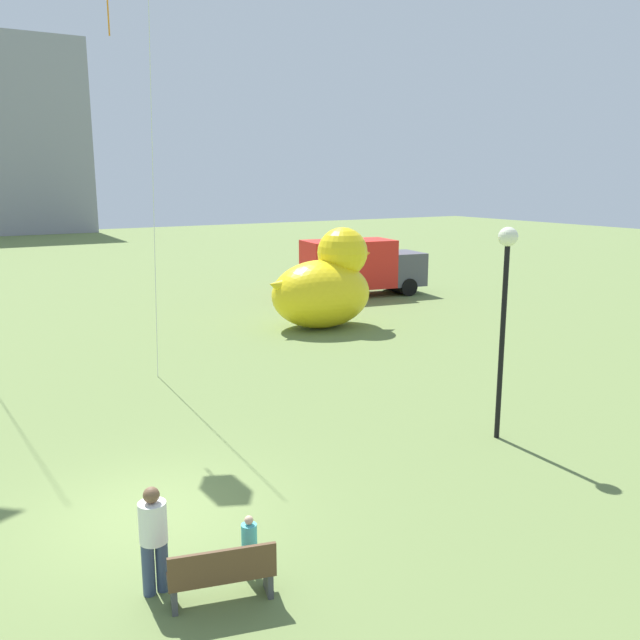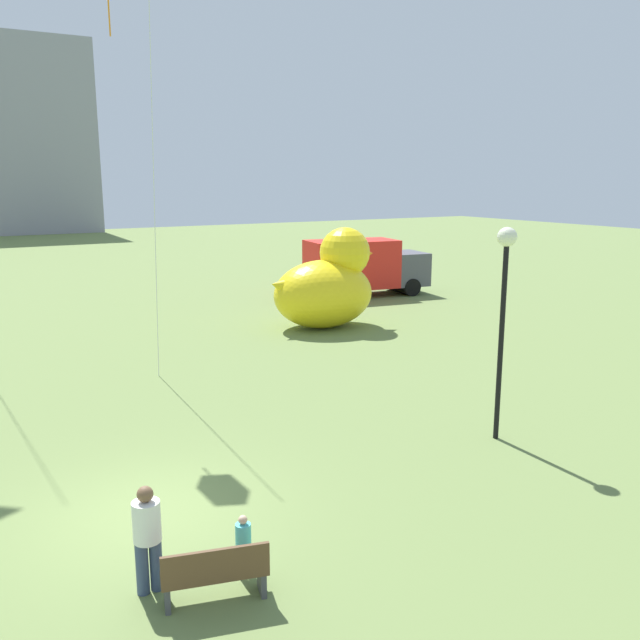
{
  "view_description": "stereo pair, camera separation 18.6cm",
  "coord_description": "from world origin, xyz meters",
  "px_view_note": "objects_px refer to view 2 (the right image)",
  "views": [
    {
      "loc": [
        -3.05,
        -11.12,
        5.92
      ],
      "look_at": [
        6.1,
        4.29,
        2.11
      ],
      "focal_mm": 37.73,
      "sensor_mm": 36.0,
      "label": 1
    },
    {
      "loc": [
        -2.89,
        -11.21,
        5.92
      ],
      "look_at": [
        6.1,
        4.29,
        2.11
      ],
      "focal_mm": 37.73,
      "sensor_mm": 36.0,
      "label": 2
    }
  ],
  "objects_px": {
    "park_bench": "(215,573)",
    "lamppost": "(504,286)",
    "giant_inflatable_duck": "(327,285)",
    "person_child": "(243,542)",
    "box_truck": "(364,267)",
    "person_adult": "(147,534)"
  },
  "relations": [
    {
      "from": "park_bench",
      "to": "lamppost",
      "type": "relative_size",
      "value": 0.32
    },
    {
      "from": "giant_inflatable_duck",
      "to": "lamppost",
      "type": "bearing_deg",
      "value": -102.41
    },
    {
      "from": "giant_inflatable_duck",
      "to": "lamppost",
      "type": "xyz_separation_m",
      "value": [
        -2.68,
        -12.19,
        1.88
      ]
    },
    {
      "from": "person_child",
      "to": "giant_inflatable_duck",
      "type": "bearing_deg",
      "value": 55.16
    },
    {
      "from": "park_bench",
      "to": "box_truck",
      "type": "height_order",
      "value": "box_truck"
    },
    {
      "from": "giant_inflatable_duck",
      "to": "box_truck",
      "type": "xyz_separation_m",
      "value": [
        5.4,
        5.4,
        -0.25
      ]
    },
    {
      "from": "park_bench",
      "to": "box_truck",
      "type": "distance_m",
      "value": 25.74
    },
    {
      "from": "box_truck",
      "to": "person_adult",
      "type": "bearing_deg",
      "value": -130.74
    },
    {
      "from": "giant_inflatable_duck",
      "to": "box_truck",
      "type": "relative_size",
      "value": 0.74
    },
    {
      "from": "person_adult",
      "to": "lamppost",
      "type": "height_order",
      "value": "lamppost"
    },
    {
      "from": "person_adult",
      "to": "giant_inflatable_duck",
      "type": "relative_size",
      "value": 0.34
    },
    {
      "from": "person_adult",
      "to": "person_child",
      "type": "distance_m",
      "value": 1.44
    },
    {
      "from": "person_adult",
      "to": "box_truck",
      "type": "xyz_separation_m",
      "value": [
        16.71,
        19.4,
        0.54
      ]
    },
    {
      "from": "person_adult",
      "to": "person_child",
      "type": "height_order",
      "value": "person_adult"
    },
    {
      "from": "lamppost",
      "to": "box_truck",
      "type": "height_order",
      "value": "lamppost"
    },
    {
      "from": "giant_inflatable_duck",
      "to": "box_truck",
      "type": "bearing_deg",
      "value": 45.01
    },
    {
      "from": "box_truck",
      "to": "park_bench",
      "type": "bearing_deg",
      "value": -128.42
    },
    {
      "from": "giant_inflatable_duck",
      "to": "lamppost",
      "type": "relative_size",
      "value": 0.99
    },
    {
      "from": "person_adult",
      "to": "lamppost",
      "type": "distance_m",
      "value": 9.21
    },
    {
      "from": "park_bench",
      "to": "lamppost",
      "type": "xyz_separation_m",
      "value": [
        7.9,
        2.56,
        3.1
      ]
    },
    {
      "from": "person_child",
      "to": "box_truck",
      "type": "relative_size",
      "value": 0.15
    },
    {
      "from": "park_bench",
      "to": "person_adult",
      "type": "xyz_separation_m",
      "value": [
        -0.73,
        0.75,
        0.44
      ]
    }
  ]
}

